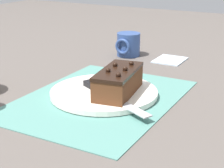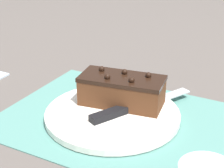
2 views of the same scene
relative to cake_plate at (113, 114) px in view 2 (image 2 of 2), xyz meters
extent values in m
plane|color=#544C47|center=(0.02, 0.00, -0.01)|extent=(3.00, 3.00, 0.00)
cube|color=slate|center=(0.02, 0.00, -0.01)|extent=(0.46, 0.34, 0.00)
cylinder|color=white|center=(0.00, 0.00, 0.00)|extent=(0.26, 0.26, 0.01)
cube|color=#512D19|center=(0.00, 0.04, 0.03)|extent=(0.17, 0.10, 0.05)
cube|color=black|center=(0.00, 0.04, 0.06)|extent=(0.18, 0.10, 0.01)
sphere|color=black|center=(-0.05, 0.05, 0.07)|extent=(0.01, 0.01, 0.01)
sphere|color=black|center=(-0.02, 0.02, 0.07)|extent=(0.01, 0.01, 0.01)
sphere|color=black|center=(0.00, 0.05, 0.07)|extent=(0.01, 0.01, 0.01)
sphere|color=black|center=(0.03, 0.02, 0.07)|extent=(0.01, 0.01, 0.01)
sphere|color=black|center=(0.05, 0.06, 0.07)|extent=(0.01, 0.01, 0.01)
cube|color=black|center=(0.00, -0.03, 0.01)|extent=(0.05, 0.08, 0.01)
cube|color=#B7BABF|center=(0.06, 0.08, 0.01)|extent=(0.09, 0.16, 0.00)
camera|label=1|loc=(0.74, 0.43, 0.32)|focal=60.00mm
camera|label=2|loc=(0.30, -0.56, 0.36)|focal=60.00mm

